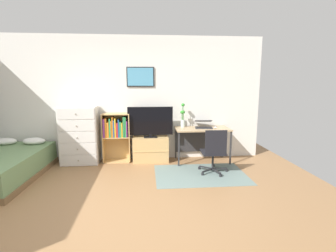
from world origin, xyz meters
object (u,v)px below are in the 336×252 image
Objects in this scene: television at (150,122)px; bamboo_vase at (183,116)px; bookshelf at (116,132)px; tv_stand at (151,149)px; dresser at (80,135)px; desk at (202,133)px; office_chair at (214,150)px; laptop at (204,124)px; computer_mouse at (215,127)px.

television is 1.84× the size of bamboo_vase.
bookshelf is 0.83m from tv_stand.
dresser reaches higher than tv_stand.
bookshelf is 0.92× the size of desk.
television reaches higher than tv_stand.
office_chair is (1.91, -0.93, -0.19)m from bookshelf.
laptop is at bearing -1.91° from bookshelf.
television reaches higher than office_chair.
dresser is 2.61m from desk.
bamboo_vase is (-0.68, 0.20, 0.23)m from computer_mouse.
computer_mouse is at bearing -4.74° from bookshelf.
tv_stand is 1.48m from computer_mouse.
bookshelf reaches higher than office_chair.
bookshelf is at bearing 155.66° from office_chair.
bookshelf is 1.23× the size of office_chair.
bookshelf is 1.91m from laptop.
tv_stand is at bearing 90.00° from television.
tv_stand is at bearing 0.58° from dresser.
tv_stand is 7.35× the size of computer_mouse.
computer_mouse is at bearing -19.08° from laptop.
dresser is 1.51m from television.
dresser is 0.75m from bookshelf.
dresser is 1.60× the size of tv_stand.
tv_stand is 1.48m from office_chair.
bamboo_vase reaches higher than computer_mouse.
desk is at bearing 95.23° from office_chair.
laptop is at bearing 154.08° from computer_mouse.
bookshelf is 2.14m from computer_mouse.
bookshelf is at bearing 176.74° from tv_stand.
bamboo_vase reaches higher than office_chair.
bamboo_vase is (-0.40, 0.09, 0.38)m from desk.
television is 0.84× the size of desk.
television reaches higher than laptop.
laptop is (1.90, -0.06, 0.15)m from bookshelf.
bookshelf is 1.49m from bamboo_vase.
dresser is 1.42× the size of office_chair.
tv_stand is 0.89× the size of office_chair.
bookshelf is at bearing 4.38° from dresser.
desk is at bearing -0.09° from television.
laptop reaches higher than computer_mouse.
laptop is at bearing -1.04° from tv_stand.
tv_stand is at bearing 178.76° from desk.
office_chair is 0.83m from computer_mouse.
computer_mouse is at bearing -21.93° from desk.
television is (0.74, -0.06, 0.22)m from bookshelf.
laptop is at bearing 0.07° from television.
television is 9.26× the size of computer_mouse.
dresser is 1.53m from tv_stand.
laptop is 0.85× the size of bamboo_vase.
tv_stand is (0.74, -0.04, -0.38)m from bookshelf.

